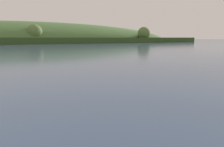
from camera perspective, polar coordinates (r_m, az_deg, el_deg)
The scene contains 1 object.
far_shoreline_hill at distance 254.21m, azimuth -21.40°, elevation 7.51°, with size 485.28×121.55×45.99m.
Camera 1 is at (-8.59, 19.00, 5.81)m, focal length 35.02 mm.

